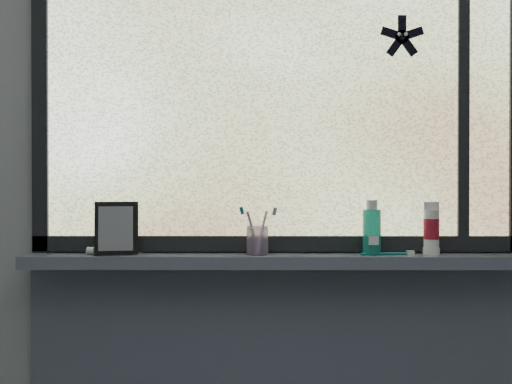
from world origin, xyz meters
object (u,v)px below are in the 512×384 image
at_px(toothbrush_cup, 257,240).
at_px(mouthwash_bottle, 372,227).
at_px(vanity_mirror, 117,228).
at_px(cream_tube, 431,226).

xyz_separation_m(toothbrush_cup, mouthwash_bottle, (0.36, 0.00, 0.04)).
relative_size(vanity_mirror, cream_tube, 1.41).
height_order(toothbrush_cup, mouthwash_bottle, mouthwash_bottle).
bearing_deg(cream_tube, toothbrush_cup, -179.05).
bearing_deg(toothbrush_cup, vanity_mirror, -179.42).
bearing_deg(cream_tube, vanity_mirror, -179.22).
height_order(vanity_mirror, cream_tube, vanity_mirror).
relative_size(toothbrush_cup, cream_tube, 0.76).
distance_m(toothbrush_cup, mouthwash_bottle, 0.36).
height_order(vanity_mirror, toothbrush_cup, vanity_mirror).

